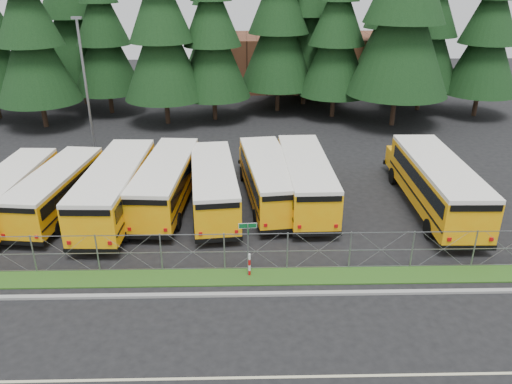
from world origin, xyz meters
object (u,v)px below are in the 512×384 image
bus_2 (118,189)px  light_standard (85,81)px  street_sign (248,238)px  bus_0 (14,193)px  bus_1 (60,191)px  bus_4 (213,186)px  striped_bollard (249,265)px  bus_3 (168,183)px  bus_6 (305,180)px  bus_east (434,185)px  bus_5 (268,180)px

bus_2 → light_standard: (-4.57, 11.29, 3.96)m
bus_2 → street_sign: bearing=-40.1°
bus_0 → bus_1: bus_0 is taller
street_sign → light_standard: bearing=123.8°
bus_0 → bus_4: bearing=4.7°
street_sign → light_standard: (-12.12, 18.13, 3.47)m
striped_bollard → bus_4: bearing=105.6°
bus_4 → bus_1: bearing=175.7°
bus_3 → bus_6: (8.35, 0.21, 0.03)m
bus_0 → bus_6: (17.14, 1.24, 0.12)m
bus_2 → bus_4: bearing=8.0°
bus_0 → street_sign: bearing=-24.7°
bus_1 → light_standard: 11.80m
bus_4 → striped_bollard: bus_4 is taller
bus_6 → light_standard: 19.01m
bus_2 → bus_3: 2.96m
bus_2 → striped_bollard: bearing=-40.0°
bus_1 → bus_4: (8.99, 0.27, 0.06)m
bus_3 → bus_east: (15.87, -1.03, 0.15)m
bus_1 → striped_bollard: (11.06, -7.16, -0.75)m
street_sign → striped_bollard: street_sign is taller
bus_2 → bus_5: 8.94m
bus_1 → bus_5: size_ratio=0.95×
light_standard → bus_5: bearing=-36.3°
bus_2 → bus_3: size_ratio=1.07×
striped_bollard → bus_5: bearing=81.7°
bus_4 → bus_0: bearing=176.5°
bus_2 → bus_east: 18.62m
bus_5 → bus_6: (2.27, -0.15, 0.05)m
street_sign → striped_bollard: bearing=-11.9°
bus_east → light_standard: bearing=155.0°
bus_6 → striped_bollard: bearing=-114.4°
bus_6 → street_sign: bearing=-114.8°
bus_0 → bus_east: bus_east is taller
bus_1 → bus_east: bearing=5.9°
bus_1 → light_standard: (-1.12, 10.99, 4.16)m
bus_0 → bus_6: 17.19m
bus_2 → street_sign: 10.20m
bus_4 → bus_east: size_ratio=0.88×
bus_1 → street_sign: bearing=-26.4°
bus_1 → bus_2: 3.47m
bus_0 → bus_1: bearing=7.5°
striped_bollard → street_sign: bearing=168.1°
bus_1 → street_sign: (11.00, -7.15, 0.69)m
bus_1 → bus_4: bus_4 is taller
bus_east → light_standard: 26.06m
bus_3 → bus_5: bus_3 is taller
bus_0 → striped_bollard: bearing=-24.6°
bus_5 → bus_6: size_ratio=0.96×
bus_1 → bus_2: size_ratio=0.88×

